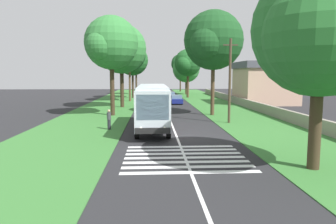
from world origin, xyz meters
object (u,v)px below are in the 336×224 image
Objects in this scene: roadside_tree_right_4 at (212,42)px; trailing_car_2 at (170,96)px; roadside_tree_right_0 at (315,34)px; utility_pole at (230,80)px; trailing_car_1 at (177,100)px; roadside_tree_left_3 at (136,65)px; roadside_tree_left_0 at (111,45)px; roadside_tree_left_4 at (120,50)px; trailing_car_0 at (154,103)px; coach_bus at (153,104)px; roadside_tree_left_2 at (129,55)px; roadside_tree_left_1 at (131,61)px; roadside_tree_right_3 at (187,64)px; pedestrian at (109,119)px; roadside_tree_right_2 at (180,64)px; roadside_tree_right_1 at (185,70)px; roadside_building at (265,83)px.

trailing_car_2 is at bearing 8.43° from roadside_tree_right_4.
roadside_tree_right_0 reaches higher than utility_pole.
roadside_tree_left_3 reaches higher than trailing_car_1.
roadside_tree_left_0 is (-14.06, 8.50, 7.33)m from trailing_car_1.
trailing_car_2 is at bearing -29.52° from roadside_tree_left_4.
roadside_tree_right_0 reaches higher than roadside_tree_left_3.
roadside_tree_left_3 is at bearing 7.92° from trailing_car_0.
roadside_tree_left_2 is at bearing 7.99° from coach_bus.
roadside_tree_left_1 is at bearing 13.73° from roadside_tree_right_0.
roadside_tree_right_3 is at bearing -31.73° from roadside_tree_left_4.
roadside_tree_right_3 is (0.77, -11.15, -0.46)m from roadside_tree_left_1.
trailing_car_2 is 2.54× the size of pedestrian.
roadside_tree_left_0 is 6.58× the size of pedestrian.
roadside_tree_right_2 is at bearing -43.88° from roadside_tree_left_3.
roadside_tree_left_1 is 7.65m from roadside_tree_left_2.
roadside_tree_right_1 is at bearing -22.88° from roadside_tree_left_4.
roadside_tree_right_0 is (-59.87, -11.56, -0.44)m from roadside_tree_left_3.
roadside_tree_left_2 is (-3.57, 7.37, 7.32)m from trailing_car_2.
coach_bus is at bearing -173.57° from roadside_tree_left_1.
roadside_tree_left_2 is 33.30m from roadside_tree_right_2.
roadside_tree_right_3 reaches higher than trailing_car_0.
pedestrian is at bearing 167.78° from trailing_car_2.
utility_pole is at bearing -73.81° from pedestrian.
roadside_tree_right_4 is at bearing 2.49° from roadside_tree_right_0.
utility_pole is at bearing 179.81° from roadside_tree_right_2.
roadside_tree_left_3 reaches higher than roadside_tree_right_1.
roadside_tree_right_2 is 56.98m from utility_pole.
roadside_tree_right_1 is 0.94× the size of roadside_tree_right_3.
roadside_tree_right_2 is (71.75, 0.13, 1.07)m from roadside_tree_right_0.
roadside_tree_right_3 is 0.83× the size of roadside_tree_right_4.
trailing_car_1 is 24.85m from roadside_tree_right_1.
roadside_tree_right_1 is (18.86, -11.82, -2.16)m from roadside_tree_left_2.
roadside_tree_right_1 is at bearing -32.08° from roadside_tree_left_2.
roadside_tree_right_1 is 0.78× the size of roadside_tree_right_4.
roadside_tree_right_4 reaches higher than coach_bus.
trailing_car_0 is 2.54× the size of pedestrian.
roadside_tree_right_1 is 12.49m from roadside_tree_right_2.
roadside_tree_right_1 is (15.29, -4.45, 5.16)m from trailing_car_2.
trailing_car_1 is 1.00× the size of trailing_car_2.
roadside_tree_right_3 reaches higher than pedestrian.
trailing_car_0 is at bearing 25.14° from utility_pole.
utility_pole is at bearing -142.16° from roadside_tree_left_4.
roadside_tree_left_0 is 1.15× the size of roadside_building.
roadside_tree_right_4 is 1.21× the size of roadside_building.
trailing_car_0 is 14.47m from trailing_car_2.
trailing_car_2 is at bearing 171.37° from roadside_tree_right_2.
roadside_tree_left_3 is 33.36m from roadside_building.
roadside_tree_right_4 reaches higher than roadside_tree_right_1.
roadside_tree_right_0 is (-40.53, -11.70, -1.45)m from roadside_tree_left_2.
roadside_tree_left_0 is 24.68m from roadside_tree_right_0.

